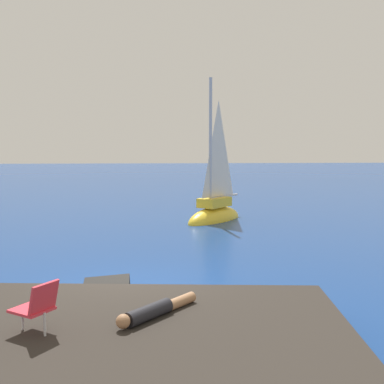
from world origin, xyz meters
TOP-DOWN VIEW (x-y plane):
  - ground_plane at (0.00, 0.00)m, footprint 160.00×160.00m
  - shore_ledge at (0.23, -3.37)m, footprint 7.15×5.25m
  - boulder_seaward at (-1.33, -1.21)m, footprint 1.34×1.31m
  - boulder_inland at (-0.44, -0.55)m, footprint 1.08×1.36m
  - sailboat_near at (3.17, 10.07)m, footprint 3.28×3.52m
  - person_sunbather at (0.58, -2.88)m, footprint 1.30×1.38m
  - beach_chair at (-1.12, -3.42)m, footprint 0.76×0.73m

SIDE VIEW (x-z plane):
  - ground_plane at x=0.00m, z-range 0.00..0.00m
  - boulder_seaward at x=-1.33m, z-range -0.38..0.38m
  - boulder_inland at x=-0.44m, z-range -0.46..0.46m
  - shore_ledge at x=0.23m, z-range 0.00..0.55m
  - sailboat_near at x=3.17m, z-range -3.05..3.79m
  - person_sunbather at x=0.58m, z-range 0.54..0.79m
  - beach_chair at x=-1.12m, z-range 0.59..1.39m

